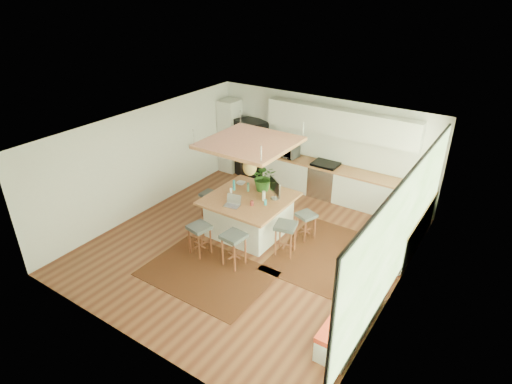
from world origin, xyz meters
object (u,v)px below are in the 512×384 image
Objects in this scene: fridge at (251,147)px; stool_right_back at (306,225)px; stool_near_right at (234,251)px; island_plant at (264,180)px; stool_near_left at (200,240)px; microwave at (288,150)px; monitor at (275,189)px; stool_left_side at (210,203)px; island at (249,215)px; stool_right_front at (285,240)px; laptop at (232,201)px.

stool_right_back is (3.06, -2.22, -0.57)m from fridge.
island_plant reaches higher than stool_near_right.
fridge is 2.59× the size of island_plant.
stool_near_left is at bearing -103.66° from island_plant.
monitor is at bearing -61.76° from microwave.
island_plant reaches higher than microwave.
stool_right_back is at bearing 66.11° from stool_near_right.
stool_left_side is (-0.90, 1.44, 0.00)m from stool_near_left.
island is 1.30m from stool_left_side.
stool_near_right reaches higher than stool_left_side.
stool_near_left is 0.87m from stool_near_right.
stool_right_back is at bearing 52.05° from monitor.
island reaches higher than stool_right_front.
stool_right_front is at bearing -36.83° from island_plant.
island is (1.80, -2.70, -0.46)m from fridge.
stool_right_front is 1.21m from monitor.
monitor reaches higher than stool_near_right.
monitor reaches higher than stool_right_front.
microwave is at bearing 149.56° from monitor.
island_plant is (-1.19, 0.03, 0.84)m from stool_right_back.
stool_right_back is 1.13m from monitor.
stool_near_right reaches higher than stool_right_back.
monitor is (-0.74, -0.21, 0.83)m from stool_right_back.
monitor is at bearing 60.81° from stool_near_left.
island_plant is (-0.46, 0.24, 0.00)m from monitor.
stool_right_front is 1.12× the size of island_plant.
stool_near_right is 1.15× the size of stool_right_back.
stool_right_back is at bearing 27.48° from laptop.
stool_right_back is at bearing 9.12° from stool_left_side.
stool_near_left is 4.14m from microwave.
stool_near_left is 1.10m from laptop.
island is at bearing 110.54° from stool_near_right.
stool_left_side is (0.51, -2.63, -0.57)m from fridge.
stool_right_front is 1.16× the size of stool_left_side.
microwave is at bearing 73.76° from stool_left_side.
monitor is (-0.65, 0.59, 0.83)m from stool_right_front.
island_plant reaches higher than laptop.
monitor reaches higher than stool_right_back.
laptop is 0.62× the size of microwave.
island_plant is at bearing -27.72° from fridge.
stool_left_side is 1.53m from laptop.
stool_left_side is 1.18× the size of monitor.
stool_right_front is 1.47m from laptop.
island reaches higher than stool_near_left.
stool_near_right is 2.02m from island_plant.
fridge reaches higher than island.
laptop is (0.29, 0.80, 0.70)m from stool_near_left.
stool_near_right is 2.23m from stool_left_side.
stool_left_side is at bearing 170.98° from stool_right_front.
stool_near_right is (2.28, -3.99, -0.57)m from fridge.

